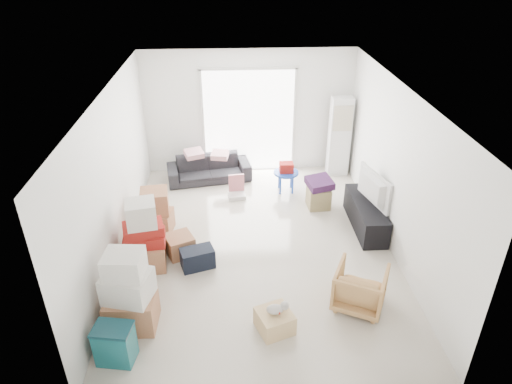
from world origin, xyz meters
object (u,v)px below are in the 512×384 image
Objects in this scene: armchair at (360,286)px; ac_tower at (339,137)px; wood_crate at (275,321)px; television at (368,200)px; sofa at (209,165)px; tv_console at (366,215)px; ottoman at (318,197)px; kids_table at (286,171)px; storage_bins at (115,344)px.

ac_tower is at bearing -71.97° from armchair.
television is at bearing 52.05° from wood_crate.
sofa is (-2.85, -0.15, -0.53)m from ac_tower.
tv_console is 3.40× the size of wood_crate.
ottoman is 0.65× the size of kids_table.
sofa is at bearing -176.98° from ac_tower.
ac_tower is at bearing 68.30° from wood_crate.
kids_table is 3.92m from wood_crate.
wood_crate is (2.01, 0.39, -0.13)m from storage_bins.
kids_table reaches higher than wood_crate.
kids_table is at bearing -148.53° from ac_tower.
sofa reaches higher than storage_bins.
ottoman is at bearing 133.66° from tv_console.
television is 0.57× the size of sofa.
television reaches higher than storage_bins.
ac_tower is 4.20× the size of ottoman.
storage_bins is 2.05m from wood_crate.
armchair is 1.33m from wood_crate.
kids_table reaches higher than ottoman.
television reaches higher than wood_crate.
ac_tower is 2.22m from television.
armchair is (2.26, -4.07, 0.00)m from sofa.
ac_tower is at bearing 31.47° from kids_table.
television is 4.82m from storage_bins.
kids_table is (-1.24, -0.76, -0.42)m from ac_tower.
television is 1.58× the size of kids_table.
kids_table is (-0.65, 3.47, 0.11)m from armchair.
ottoman is (3.18, 3.57, -0.06)m from storage_bins.
tv_console is 2.14× the size of armchair.
ottoman is (2.17, -1.29, -0.14)m from sofa.
television is at bearing -44.71° from sofa.
ac_tower is 5.03m from wood_crate.
television is at bearing -48.24° from kids_table.
television is 2.30× the size of wood_crate.
tv_console is at bearing 35.79° from storage_bins.
ac_tower is 1.51m from kids_table.
kids_table is at bearing -30.11° from sofa.
armchair is 1.09× the size of kids_table.
armchair reaches higher than tv_console.
television is 3.56m from sofa.
armchair is at bearing -79.44° from kids_table.
tv_console is 2.76× the size of storage_bins.
storage_bins is at bearing 39.61° from armchair.
armchair is at bearing -107.60° from tv_console.
ottoman is 0.92m from kids_table.
sofa is 4.66m from armchair.
ac_tower is at bearing 52.47° from storage_bins.
storage_bins is at bearing -144.21° from tv_console.
sofa is at bearing 159.33° from kids_table.
kids_table is at bearing 81.15° from wood_crate.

